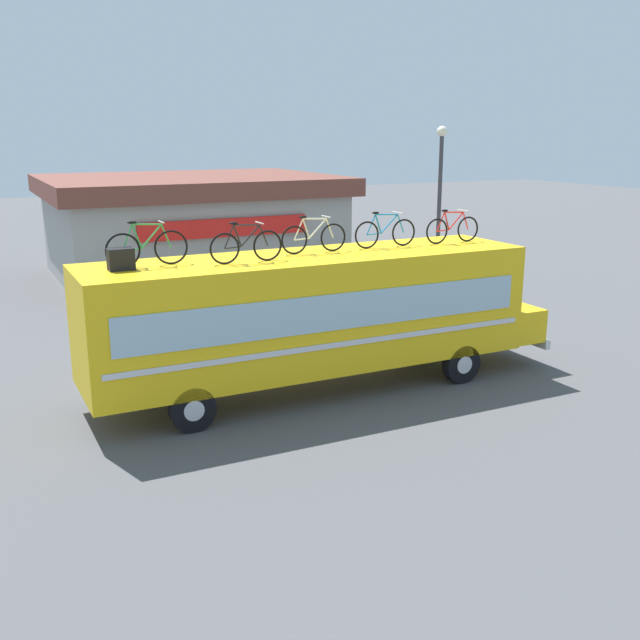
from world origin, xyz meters
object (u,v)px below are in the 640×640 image
object	(u,v)px
rooftop_bicycle_2	(246,245)
rooftop_bicycle_3	(314,237)
rooftop_bicycle_4	(385,232)
street_lamp	(439,199)
rooftop_bicycle_1	(147,247)
rooftop_bicycle_5	(452,229)
bus	(317,311)
luggage_bag_1	(121,259)

from	to	relation	value
rooftop_bicycle_2	rooftop_bicycle_3	size ratio (longest dim) A/B	1.00
rooftop_bicycle_2	rooftop_bicycle_4	bearing A→B (deg)	7.93
rooftop_bicycle_3	street_lamp	size ratio (longest dim) A/B	0.27
rooftop_bicycle_1	rooftop_bicycle_3	bearing A→B (deg)	0.44
rooftop_bicycle_1	street_lamp	world-z (taller)	street_lamp
rooftop_bicycle_2	rooftop_bicycle_4	xyz separation A→B (m)	(3.83, 0.53, -0.00)
rooftop_bicycle_3	street_lamp	xyz separation A→B (m)	(7.50, 5.55, 0.14)
rooftop_bicycle_5	street_lamp	distance (m)	6.76
rooftop_bicycle_5	rooftop_bicycle_3	bearing A→B (deg)	177.80
rooftop_bicycle_3	rooftop_bicycle_2	bearing A→B (deg)	-163.98
rooftop_bicycle_4	street_lamp	xyz separation A→B (m)	(5.56, 5.55, 0.14)
rooftop_bicycle_1	rooftop_bicycle_5	size ratio (longest dim) A/B	1.09
bus	luggage_bag_1	bearing A→B (deg)	179.51
rooftop_bicycle_5	bus	bearing A→B (deg)	-178.31
bus	street_lamp	size ratio (longest dim) A/B	1.88
bus	rooftop_bicycle_3	distance (m)	1.74
luggage_bag_1	rooftop_bicycle_3	size ratio (longest dim) A/B	0.31
rooftop_bicycle_2	rooftop_bicycle_3	distance (m)	1.96
luggage_bag_1	rooftop_bicycle_2	size ratio (longest dim) A/B	0.31
rooftop_bicycle_5	street_lamp	bearing A→B (deg)	57.36
rooftop_bicycle_3	rooftop_bicycle_5	distance (m)	3.85
bus	rooftop_bicycle_5	size ratio (longest dim) A/B	7.26
bus	rooftop_bicycle_5	distance (m)	4.25
bus	rooftop_bicycle_1	distance (m)	4.25
rooftop_bicycle_1	rooftop_bicycle_4	distance (m)	5.85
rooftop_bicycle_2	rooftop_bicycle_4	distance (m)	3.87
bus	luggage_bag_1	distance (m)	4.73
rooftop_bicycle_1	rooftop_bicycle_5	world-z (taller)	rooftop_bicycle_1
luggage_bag_1	rooftop_bicycle_4	world-z (taller)	rooftop_bicycle_4
rooftop_bicycle_1	bus	bearing A→B (deg)	-3.43
bus	rooftop_bicycle_3	bearing A→B (deg)	80.91
street_lamp	rooftop_bicycle_2	bearing A→B (deg)	-147.03
rooftop_bicycle_4	rooftop_bicycle_5	xyz separation A→B (m)	(1.91, -0.14, -0.01)
rooftop_bicycle_3	rooftop_bicycle_1	bearing A→B (deg)	-179.56
street_lamp	rooftop_bicycle_1	bearing A→B (deg)	-153.94
luggage_bag_1	rooftop_bicycle_2	bearing A→B (deg)	-6.92
rooftop_bicycle_2	rooftop_bicycle_3	world-z (taller)	rooftop_bicycle_2
luggage_bag_1	rooftop_bicycle_2	world-z (taller)	rooftop_bicycle_2
rooftop_bicycle_2	street_lamp	xyz separation A→B (m)	(9.39, 6.09, 0.14)
bus	rooftop_bicycle_4	distance (m)	2.64
rooftop_bicycle_3	rooftop_bicycle_4	distance (m)	1.94
rooftop_bicycle_3	rooftop_bicycle_5	size ratio (longest dim) A/B	1.04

